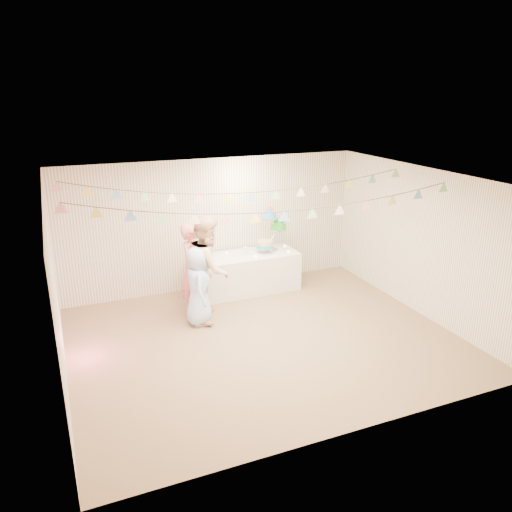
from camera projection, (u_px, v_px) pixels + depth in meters
name	position (u px, v px, depth m)	size (l,w,h in m)	color
floor	(264.00, 339.00, 8.07)	(6.00, 6.00, 0.00)	#7F6145
ceiling	(264.00, 180.00, 7.24)	(6.00, 6.00, 0.00)	silver
back_wall	(214.00, 225.00, 9.84)	(6.00, 6.00, 0.00)	white
front_wall	(354.00, 335.00, 5.47)	(6.00, 6.00, 0.00)	white
left_wall	(55.00, 293.00, 6.57)	(5.00, 5.00, 0.00)	white
right_wall	(421.00, 242.00, 8.75)	(5.00, 5.00, 0.00)	white
table	(247.00, 272.00, 9.91)	(2.03, 0.81, 0.76)	white
cake_stand	(271.00, 231.00, 9.89)	(0.76, 0.45, 0.85)	silver
cake_bottom	(266.00, 248.00, 9.90)	(0.31, 0.31, 0.15)	#29AAC1
cake_middle	(278.00, 232.00, 10.06)	(0.27, 0.27, 0.22)	green
cake_top_tier	(269.00, 221.00, 9.78)	(0.25, 0.25, 0.19)	#468DDE
platter	(220.00, 259.00, 9.53)	(0.31, 0.31, 0.02)	white
posy	(245.00, 251.00, 9.80)	(0.13, 0.13, 0.15)	white
person_adult_a	(193.00, 269.00, 8.82)	(0.60, 0.40, 1.65)	#E87D79
person_adult_b	(208.00, 268.00, 8.56)	(0.90, 0.70, 1.85)	#DFB289
person_child	(198.00, 286.00, 8.43)	(0.67, 0.44, 1.38)	#B4D5FF
bunting_back	(238.00, 184.00, 8.28)	(5.60, 1.10, 0.40)	pink
bunting_front	(270.00, 201.00, 7.15)	(5.60, 0.90, 0.36)	#72A5E5
tealight_0	(210.00, 261.00, 9.36)	(0.04, 0.04, 0.03)	#FFD88C
tealight_1	(227.00, 253.00, 9.81)	(0.04, 0.04, 0.03)	#FFD88C
tealight_2	(256.00, 256.00, 9.62)	(0.04, 0.04, 0.03)	#FFD88C
tealight_3	(259.00, 248.00, 10.10)	(0.04, 0.04, 0.03)	#FFD88C
tealight_4	(288.00, 251.00, 9.92)	(0.04, 0.04, 0.03)	#FFD88C
tealight_5	(285.00, 246.00, 10.24)	(0.04, 0.04, 0.03)	#FFD88C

